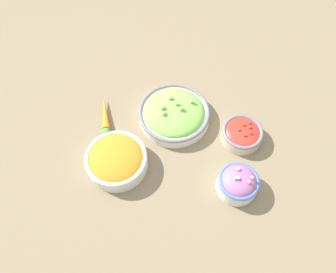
{
  "coord_description": "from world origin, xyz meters",
  "views": [
    {
      "loc": [
        -0.07,
        0.49,
        0.87
      ],
      "look_at": [
        0.0,
        0.0,
        0.03
      ],
      "focal_mm": 35.0,
      "sensor_mm": 36.0,
      "label": 1
    }
  ],
  "objects_px": {
    "bowl_carrots": "(116,160)",
    "bowl_red_onion": "(238,183)",
    "bowl_lettuce": "(174,113)",
    "bowl_cherry_tomatoes": "(242,134)",
    "loose_carrot": "(105,116)"
  },
  "relations": [
    {
      "from": "bowl_carrots",
      "to": "bowl_red_onion",
      "type": "bearing_deg",
      "value": 175.98
    },
    {
      "from": "bowl_lettuce",
      "to": "bowl_cherry_tomatoes",
      "type": "xyz_separation_m",
      "value": [
        -0.21,
        0.05,
        0.0
      ]
    },
    {
      "from": "bowl_lettuce",
      "to": "bowl_red_onion",
      "type": "distance_m",
      "value": 0.29
    },
    {
      "from": "bowl_lettuce",
      "to": "loose_carrot",
      "type": "relative_size",
      "value": 1.55
    },
    {
      "from": "bowl_red_onion",
      "to": "bowl_cherry_tomatoes",
      "type": "height_order",
      "value": "bowl_red_onion"
    },
    {
      "from": "bowl_red_onion",
      "to": "bowl_carrots",
      "type": "bearing_deg",
      "value": -4.02
    },
    {
      "from": "bowl_carrots",
      "to": "loose_carrot",
      "type": "xyz_separation_m",
      "value": [
        0.07,
        -0.15,
        -0.02
      ]
    },
    {
      "from": "bowl_cherry_tomatoes",
      "to": "bowl_lettuce",
      "type": "bearing_deg",
      "value": -12.05
    },
    {
      "from": "bowl_cherry_tomatoes",
      "to": "loose_carrot",
      "type": "bearing_deg",
      "value": -1.78
    },
    {
      "from": "bowl_carrots",
      "to": "bowl_cherry_tomatoes",
      "type": "height_order",
      "value": "bowl_carrots"
    },
    {
      "from": "bowl_carrots",
      "to": "bowl_lettuce",
      "type": "height_order",
      "value": "bowl_lettuce"
    },
    {
      "from": "bowl_lettuce",
      "to": "bowl_cherry_tomatoes",
      "type": "distance_m",
      "value": 0.22
    },
    {
      "from": "bowl_carrots",
      "to": "bowl_cherry_tomatoes",
      "type": "bearing_deg",
      "value": -158.26
    },
    {
      "from": "bowl_red_onion",
      "to": "loose_carrot",
      "type": "height_order",
      "value": "bowl_red_onion"
    },
    {
      "from": "bowl_lettuce",
      "to": "bowl_red_onion",
      "type": "xyz_separation_m",
      "value": [
        -0.2,
        0.21,
        0.01
      ]
    }
  ]
}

